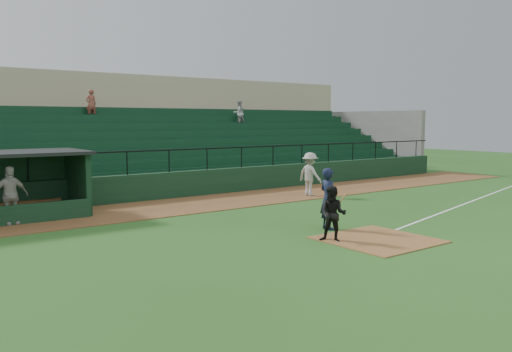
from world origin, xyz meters
TOP-DOWN VIEW (x-y plane):
  - ground at (0.00, 0.00)m, footprint 90.00×90.00m
  - warning_track at (0.00, 8.00)m, footprint 40.00×4.00m
  - home_plate_dirt at (0.00, -1.00)m, footprint 3.00×3.00m
  - foul_line at (8.00, 1.20)m, footprint 17.49×4.44m
  - stadium_structure at (-0.00, 16.46)m, footprint 38.00×13.08m
  - batter_at_plate at (-0.06, 1.02)m, footprint 1.09×0.80m
  - umpire at (-1.22, -0.35)m, footprint 0.95×1.00m
  - runner at (4.58, 6.92)m, footprint 0.83×1.35m
  - dugout_player_a at (-8.16, 7.87)m, footprint 1.19×0.56m

SIDE VIEW (x-z plane):
  - ground at x=0.00m, z-range 0.00..0.00m
  - foul_line at x=8.00m, z-range 0.00..0.01m
  - warning_track at x=0.00m, z-range 0.00..0.03m
  - home_plate_dirt at x=0.00m, z-range 0.00..0.03m
  - umpire at x=-1.22m, z-range 0.00..1.63m
  - batter_at_plate at x=-0.06m, z-range 0.00..2.00m
  - dugout_player_a at x=-8.16m, z-range 0.03..2.01m
  - runner at x=4.58m, z-range 0.03..2.04m
  - stadium_structure at x=0.00m, z-range -0.90..5.50m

